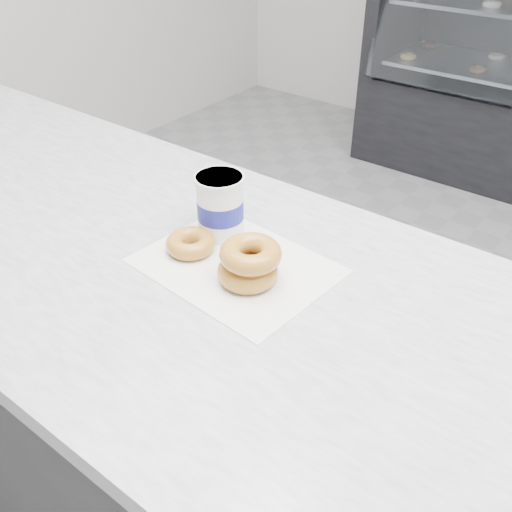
{
  "coord_description": "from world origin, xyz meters",
  "views": [
    {
      "loc": [
        0.32,
        -1.2,
        1.51
      ],
      "look_at": [
        -0.19,
        -0.52,
        0.92
      ],
      "focal_mm": 40.0,
      "sensor_mm": 36.0,
      "label": 1
    }
  ],
  "objects_px": {
    "counter": "(308,497)",
    "donut_stack": "(249,263)",
    "donut_single": "(191,243)",
    "coffee_cup": "(220,206)"
  },
  "relations": [
    {
      "from": "donut_single",
      "to": "coffee_cup",
      "type": "xyz_separation_m",
      "value": [
        0.01,
        0.08,
        0.05
      ]
    },
    {
      "from": "counter",
      "to": "donut_stack",
      "type": "relative_size",
      "value": 22.8
    },
    {
      "from": "donut_single",
      "to": "counter",
      "type": "bearing_deg",
      "value": -7.0
    },
    {
      "from": "donut_stack",
      "to": "counter",
      "type": "bearing_deg",
      "value": -10.79
    },
    {
      "from": "donut_single",
      "to": "coffee_cup",
      "type": "relative_size",
      "value": 0.74
    },
    {
      "from": "donut_single",
      "to": "donut_stack",
      "type": "bearing_deg",
      "value": -2.4
    },
    {
      "from": "donut_stack",
      "to": "coffee_cup",
      "type": "xyz_separation_m",
      "value": [
        -0.14,
        0.09,
        0.03
      ]
    },
    {
      "from": "counter",
      "to": "coffee_cup",
      "type": "xyz_separation_m",
      "value": [
        -0.31,
        0.12,
        0.51
      ]
    },
    {
      "from": "counter",
      "to": "donut_stack",
      "type": "bearing_deg",
      "value": 169.21
    },
    {
      "from": "donut_single",
      "to": "donut_stack",
      "type": "relative_size",
      "value": 0.7
    }
  ]
}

